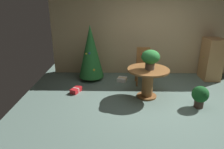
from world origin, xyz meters
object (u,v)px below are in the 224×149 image
object	(u,v)px
gift_box_red	(76,90)
wooden_cabinet	(211,59)
flower_vase	(150,58)
holiday_tree	(91,52)
potted_plant	(200,95)
wooden_chair_far	(143,64)
gift_box_cream	(122,79)
round_dining_table	(148,79)

from	to	relation	value
gift_box_red	wooden_cabinet	bearing A→B (deg)	15.35
flower_vase	holiday_tree	distance (m)	1.87
potted_plant	wooden_chair_far	bearing A→B (deg)	127.28
holiday_tree	gift_box_red	xyz separation A→B (m)	(-0.29, -0.89, -0.78)
gift_box_red	gift_box_cream	world-z (taller)	gift_box_red
round_dining_table	gift_box_cream	size ratio (longest dim) A/B	2.93
flower_vase	gift_box_red	size ratio (longest dim) A/B	1.26
holiday_tree	gift_box_cream	world-z (taller)	holiday_tree
flower_vase	wooden_chair_far	bearing A→B (deg)	91.42
wooden_chair_far	gift_box_cream	size ratio (longest dim) A/B	3.01
holiday_tree	flower_vase	bearing A→B (deg)	-37.20
round_dining_table	wooden_cabinet	xyz separation A→B (m)	(2.01, 1.25, 0.13)
holiday_tree	gift_box_red	bearing A→B (deg)	-108.26
gift_box_red	wooden_cabinet	world-z (taller)	wooden_cabinet
wooden_chair_far	potted_plant	size ratio (longest dim) A/B	2.02
wooden_chair_far	gift_box_red	distance (m)	1.95
gift_box_red	potted_plant	world-z (taller)	potted_plant
gift_box_red	holiday_tree	bearing A→B (deg)	71.74
gift_box_cream	round_dining_table	bearing A→B (deg)	-59.83
potted_plant	flower_vase	bearing A→B (deg)	155.41
wooden_cabinet	potted_plant	bearing A→B (deg)	-118.55
round_dining_table	wooden_cabinet	world-z (taller)	wooden_cabinet
round_dining_table	gift_box_red	distance (m)	1.82
wooden_chair_far	holiday_tree	distance (m)	1.50
wooden_cabinet	wooden_chair_far	bearing A→B (deg)	-170.02
gift_box_red	gift_box_cream	xyz separation A→B (m)	(1.18, 0.77, -0.00)
wooden_cabinet	potted_plant	distance (m)	2.01
round_dining_table	wooden_chair_far	size ratio (longest dim) A/B	0.97
wooden_cabinet	round_dining_table	bearing A→B (deg)	-148.08
gift_box_red	potted_plant	xyz separation A→B (m)	(2.81, -0.71, 0.23)
wooden_chair_far	gift_box_red	bearing A→B (deg)	-158.83
gift_box_red	wooden_cabinet	xyz separation A→B (m)	(3.76, 1.03, 0.54)
gift_box_red	flower_vase	bearing A→B (deg)	-7.57
gift_box_cream	potted_plant	world-z (taller)	potted_plant
wooden_chair_far	wooden_cabinet	xyz separation A→B (m)	(2.01, 0.35, 0.04)
potted_plant	wooden_cabinet	bearing A→B (deg)	61.45
gift_box_red	wooden_chair_far	bearing A→B (deg)	21.17
holiday_tree	potted_plant	distance (m)	3.04
round_dining_table	gift_box_cream	distance (m)	1.21
gift_box_red	gift_box_cream	distance (m)	1.41
flower_vase	wooden_cabinet	xyz separation A→B (m)	(1.98, 1.27, -0.38)
round_dining_table	holiday_tree	bearing A→B (deg)	142.85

